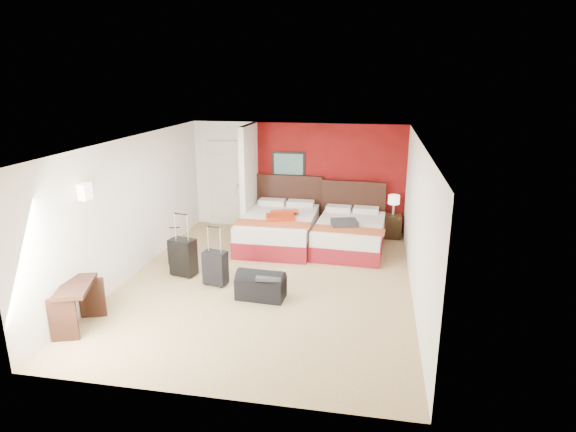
% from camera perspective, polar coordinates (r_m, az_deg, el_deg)
% --- Properties ---
extents(ground, '(6.50, 6.50, 0.00)m').
position_cam_1_polar(ground, '(8.63, -2.45, -7.79)').
color(ground, tan).
rests_on(ground, ground).
extents(room_walls, '(5.02, 6.52, 2.50)m').
position_cam_1_polar(room_walls, '(9.89, -8.68, 2.90)').
color(room_walls, white).
rests_on(room_walls, ground).
extents(red_accent_panel, '(3.50, 0.04, 2.50)m').
position_cam_1_polar(red_accent_panel, '(11.18, 4.91, 4.55)').
color(red_accent_panel, maroon).
rests_on(red_accent_panel, ground).
extents(partition_wall, '(0.12, 1.20, 2.50)m').
position_cam_1_polar(partition_wall, '(10.89, -4.64, 4.24)').
color(partition_wall, silver).
rests_on(partition_wall, ground).
extents(entry_door, '(0.82, 0.06, 2.05)m').
position_cam_1_polar(entry_door, '(11.70, -7.43, 3.87)').
color(entry_door, silver).
rests_on(entry_door, ground).
extents(bed_left, '(1.52, 2.17, 0.65)m').
position_cam_1_polar(bed_left, '(10.35, -1.09, -1.66)').
color(bed_left, white).
rests_on(bed_left, ground).
extents(bed_right, '(1.50, 2.06, 0.59)m').
position_cam_1_polar(bed_right, '(10.17, 7.35, -2.31)').
color(bed_right, white).
rests_on(bed_right, ground).
extents(red_suitcase_open, '(0.79, 0.94, 0.10)m').
position_cam_1_polar(red_suitcase_open, '(10.13, -0.66, 0.16)').
color(red_suitcase_open, '#A1280D').
rests_on(red_suitcase_open, bed_left).
extents(jacket_bundle, '(0.60, 0.52, 0.12)m').
position_cam_1_polar(jacket_bundle, '(9.78, 6.73, -0.84)').
color(jacket_bundle, '#333237').
rests_on(jacket_bundle, bed_right).
extents(nightstand, '(0.39, 0.39, 0.54)m').
position_cam_1_polar(nightstand, '(11.06, 12.31, -1.17)').
color(nightstand, black).
rests_on(nightstand, ground).
extents(table_lamp, '(0.26, 0.26, 0.45)m').
position_cam_1_polar(table_lamp, '(10.92, 12.46, 1.29)').
color(table_lamp, white).
rests_on(table_lamp, nightstand).
extents(suitcase_black, '(0.50, 0.38, 0.67)m').
position_cam_1_polar(suitcase_black, '(8.95, -12.35, -4.94)').
color(suitcase_black, black).
rests_on(suitcase_black, ground).
extents(suitcase_charcoal, '(0.44, 0.31, 0.59)m').
position_cam_1_polar(suitcase_charcoal, '(8.48, -8.64, -6.27)').
color(suitcase_charcoal, black).
rests_on(suitcase_charcoal, ground).
extents(suitcase_navy, '(0.37, 0.30, 0.44)m').
position_cam_1_polar(suitcase_navy, '(9.56, -13.18, -4.34)').
color(suitcase_navy, black).
rests_on(suitcase_navy, ground).
extents(duffel_bag, '(0.81, 0.47, 0.40)m').
position_cam_1_polar(duffel_bag, '(7.95, -3.25, -8.42)').
color(duffel_bag, black).
rests_on(duffel_bag, ground).
extents(jacket_draped, '(0.44, 0.38, 0.05)m').
position_cam_1_polar(jacket_draped, '(7.79, -2.28, -7.16)').
color(jacket_draped, '#353439').
rests_on(jacket_draped, duffel_bag).
extents(desk, '(0.65, 0.92, 0.69)m').
position_cam_1_polar(desk, '(7.61, -23.72, -9.84)').
color(desk, black).
rests_on(desk, ground).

